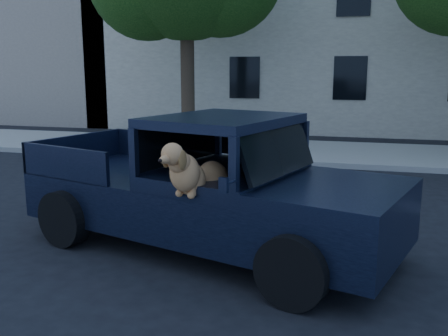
# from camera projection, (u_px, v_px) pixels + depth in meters

# --- Properties ---
(ground) EXTENTS (120.00, 120.00, 0.00)m
(ground) POSITION_uv_depth(u_px,v_px,m) (240.00, 273.00, 6.35)
(ground) COLOR black
(ground) RESTS_ON ground
(far_sidewalk) EXTENTS (60.00, 4.00, 0.15)m
(far_sidewalk) POSITION_uv_depth(u_px,v_px,m) (310.00, 152.00, 15.05)
(far_sidewalk) COLOR gray
(far_sidewalk) RESTS_ON ground
(lane_stripes) EXTENTS (21.60, 0.14, 0.01)m
(lane_stripes) POSITION_uv_depth(u_px,v_px,m) (390.00, 211.00, 9.06)
(lane_stripes) COLOR silver
(lane_stripes) RESTS_ON ground
(building_main) EXTENTS (26.00, 6.00, 9.00)m
(building_main) POSITION_uv_depth(u_px,v_px,m) (405.00, 20.00, 20.33)
(building_main) COLOR beige
(building_main) RESTS_ON ground
(building_left) EXTENTS (12.00, 6.00, 8.00)m
(building_left) POSITION_uv_depth(u_px,v_px,m) (25.00, 39.00, 25.01)
(building_left) COLOR tan
(building_left) RESTS_ON ground
(pickup_truck) EXTENTS (5.76, 3.60, 1.93)m
(pickup_truck) POSITION_uv_depth(u_px,v_px,m) (202.00, 203.00, 7.17)
(pickup_truck) COLOR black
(pickup_truck) RESTS_ON ground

